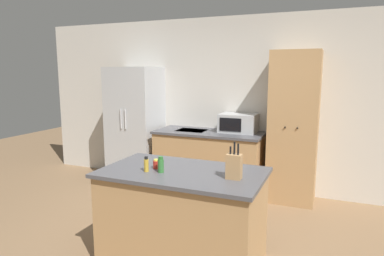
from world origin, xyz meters
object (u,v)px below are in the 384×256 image
refrigerator (135,125)px  spice_bottle_amber_oil (146,165)px  spice_bottle_short_red (161,165)px  pantry_cabinet (293,128)px  spice_bottle_tall_dark (156,164)px  microwave (238,123)px  knife_block (234,166)px

refrigerator → spice_bottle_amber_oil: size_ratio=13.23×
spice_bottle_short_red → spice_bottle_amber_oil: size_ratio=1.04×
pantry_cabinet → spice_bottle_tall_dark: pantry_cabinet is taller
pantry_cabinet → microwave: (-0.78, 0.04, 0.02)m
microwave → knife_block: bearing=-75.9°
pantry_cabinet → spice_bottle_tall_dark: bearing=-116.7°
refrigerator → spice_bottle_amber_oil: 2.50m
pantry_cabinet → spice_bottle_short_red: (-0.92, -2.12, -0.08)m
microwave → spice_bottle_tall_dark: 2.08m
knife_block → spice_bottle_tall_dark: size_ratio=3.49×
knife_block → spice_bottle_short_red: size_ratio=2.20×
spice_bottle_tall_dark → spice_bottle_short_red: bearing=-41.9°
knife_block → spice_bottle_short_red: knife_block is taller
spice_bottle_amber_oil → spice_bottle_tall_dark: bearing=73.3°
spice_bottle_tall_dark → spice_bottle_amber_oil: size_ratio=0.66×
refrigerator → pantry_cabinet: pantry_cabinet is taller
refrigerator → pantry_cabinet: (2.46, 0.08, 0.10)m
pantry_cabinet → spice_bottle_tall_dark: 2.27m
refrigerator → spice_bottle_amber_oil: bearing=-55.9°
spice_bottle_tall_dark → spice_bottle_short_red: spice_bottle_short_red is taller
knife_block → spice_bottle_tall_dark: bearing=178.7°
microwave → knife_block: size_ratio=1.63×
spice_bottle_tall_dark → spice_bottle_amber_oil: 0.12m
pantry_cabinet → spice_bottle_amber_oil: bearing=-116.2°
microwave → knife_block: knife_block is taller
pantry_cabinet → knife_block: (-0.26, -2.05, -0.04)m
refrigerator → microwave: size_ratio=3.55×
knife_block → spice_bottle_amber_oil: (-0.80, -0.10, -0.05)m
spice_bottle_short_red → spice_bottle_amber_oil: spice_bottle_short_red is taller
pantry_cabinet → microwave: 0.78m
refrigerator → spice_bottle_tall_dark: bearing=-53.6°
spice_bottle_short_red → spice_bottle_tall_dark: bearing=138.1°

